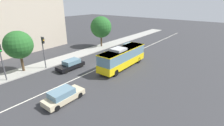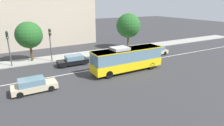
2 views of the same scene
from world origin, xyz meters
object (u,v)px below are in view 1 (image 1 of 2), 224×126
at_px(sedan_beige_ahead, 63,96).
at_px(traffic_light_near_corner, 43,47).
at_px(transit_bus, 123,57).
at_px(traffic_light_mid_block, 1,56).
at_px(sedan_black, 71,64).
at_px(sedan_beige, 129,47).
at_px(street_tree_kerbside_centre, 19,45).
at_px(street_tree_kerbside_right, 101,27).

bearing_deg(sedan_beige_ahead, traffic_light_near_corner, 67.41).
height_order(transit_bus, traffic_light_mid_block, traffic_light_mid_block).
height_order(transit_bus, sedan_black, transit_bus).
height_order(sedan_beige, traffic_light_mid_block, traffic_light_mid_block).
distance_m(transit_bus, sedan_beige_ahead, 12.02).
height_order(transit_bus, sedan_beige_ahead, transit_bus).
bearing_deg(street_tree_kerbside_centre, sedan_black, -43.21).
relative_size(traffic_light_mid_block, street_tree_kerbside_centre, 0.83).
bearing_deg(transit_bus, traffic_light_near_corner, 130.37).
relative_size(traffic_light_mid_block, street_tree_kerbside_right, 0.75).
distance_m(sedan_black, traffic_light_mid_block, 9.23).
bearing_deg(street_tree_kerbside_right, traffic_light_near_corner, -172.33).
distance_m(traffic_light_near_corner, street_tree_kerbside_right, 15.70).
distance_m(sedan_beige, street_tree_kerbside_right, 7.82).
height_order(transit_bus, sedan_beige, transit_bus).
relative_size(traffic_light_near_corner, street_tree_kerbside_centre, 0.83).
xyz_separation_m(traffic_light_near_corner, street_tree_kerbside_right, (15.53, 2.09, 1.01)).
xyz_separation_m(street_tree_kerbside_centre, street_tree_kerbside_right, (18.26, 0.27, 0.37)).
relative_size(transit_bus, street_tree_kerbside_right, 1.44).
xyz_separation_m(transit_bus, sedan_beige_ahead, (-11.95, -0.61, -1.09)).
distance_m(transit_bus, sedan_beige, 10.22).
bearing_deg(sedan_beige_ahead, transit_bus, 2.24).
distance_m(transit_bus, sedan_black, 8.32).
distance_m(sedan_beige, sedan_black, 14.74).
distance_m(transit_bus, street_tree_kerbside_right, 13.76).
height_order(sedan_beige, traffic_light_near_corner, traffic_light_near_corner).
bearing_deg(traffic_light_mid_block, transit_bus, 53.73).
bearing_deg(sedan_beige, street_tree_kerbside_centre, -17.08).
bearing_deg(street_tree_kerbside_centre, traffic_light_near_corner, -33.65).
bearing_deg(street_tree_kerbside_centre, traffic_light_mid_block, -152.54).
bearing_deg(transit_bus, sedan_beige, 25.76).
relative_size(transit_bus, traffic_light_near_corner, 1.93).
height_order(sedan_beige, sedan_beige_ahead, same).
distance_m(sedan_beige, traffic_light_mid_block, 23.47).
distance_m(transit_bus, traffic_light_mid_block, 16.73).
bearing_deg(traffic_light_near_corner, traffic_light_mid_block, -97.26).
relative_size(transit_bus, street_tree_kerbside_centre, 1.61).
xyz_separation_m(sedan_black, traffic_light_mid_block, (-8.12, 3.35, 2.84)).
height_order(sedan_black, traffic_light_mid_block, traffic_light_mid_block).
bearing_deg(sedan_beige, street_tree_kerbside_right, -75.85).
distance_m(sedan_black, traffic_light_near_corner, 4.84).
relative_size(sedan_black, traffic_light_near_corner, 0.87).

